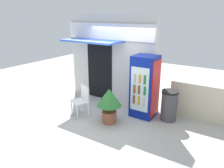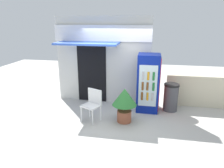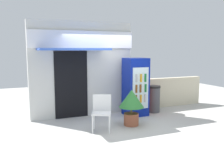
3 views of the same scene
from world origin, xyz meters
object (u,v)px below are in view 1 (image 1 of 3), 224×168
at_px(drink_cooler, 145,87).
at_px(plastic_chair, 82,99).
at_px(potted_plant_near_shop, 109,101).
at_px(trash_bin, 169,105).

bearing_deg(drink_cooler, plastic_chair, -146.45).
bearing_deg(potted_plant_near_shop, plastic_chair, -174.72).
distance_m(drink_cooler, trash_bin, 0.86).
xyz_separation_m(drink_cooler, potted_plant_near_shop, (-0.62, -0.91, -0.27)).
relative_size(plastic_chair, potted_plant_near_shop, 0.93).
bearing_deg(drink_cooler, potted_plant_near_shop, -123.92).
relative_size(drink_cooler, trash_bin, 2.05).
bearing_deg(trash_bin, drink_cooler, -170.90).
height_order(potted_plant_near_shop, trash_bin, potted_plant_near_shop).
relative_size(drink_cooler, plastic_chair, 1.97).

